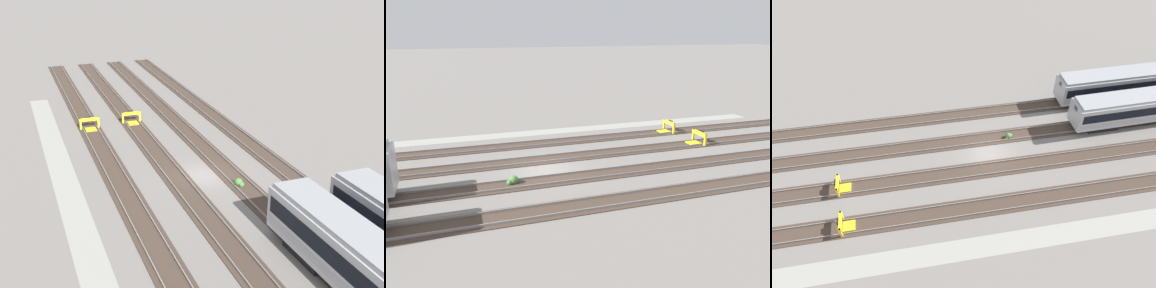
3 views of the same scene
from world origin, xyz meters
TOP-DOWN VIEW (x-y plane):
  - ground_plane at (0.00, 0.00)m, footprint 400.00×400.00m
  - service_walkway at (0.00, -10.66)m, footprint 54.00×2.00m
  - rail_track_nearest at (0.00, -6.66)m, footprint 90.00×2.23m
  - rail_track_near_inner at (0.00, -2.22)m, footprint 90.00×2.24m
  - rail_track_middle at (0.00, 2.22)m, footprint 90.00×2.24m
  - rail_track_far_inner at (0.00, 6.66)m, footprint 90.00×2.23m
  - bumper_stop_nearest_track at (-14.40, -6.66)m, footprint 1.36×2.00m
  - bumper_stop_near_inner_track at (-14.91, -2.22)m, footprint 1.35×2.00m
  - weed_clump at (2.72, 1.94)m, footprint 0.92×0.70m

SIDE VIEW (x-z plane):
  - ground_plane at x=0.00m, z-range 0.00..0.00m
  - service_walkway at x=0.00m, z-range 0.00..0.01m
  - rail_track_nearest at x=0.00m, z-range -0.06..0.15m
  - rail_track_near_inner at x=0.00m, z-range -0.06..0.15m
  - rail_track_middle at x=0.00m, z-range -0.06..0.15m
  - rail_track_far_inner at x=0.00m, z-range -0.06..0.15m
  - weed_clump at x=2.72m, z-range -0.08..0.56m
  - bumper_stop_nearest_track at x=-14.40m, z-range -0.10..1.12m
  - bumper_stop_near_inner_track at x=-14.91m, z-range -0.10..1.12m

